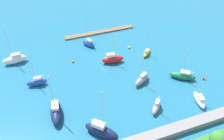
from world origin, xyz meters
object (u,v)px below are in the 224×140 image
sailboat_white_outer_mooring (199,100)px  sailboat_gray_far_north (156,107)px  mooring_buoy_yellow (129,47)px  sailboat_red_by_breakwater (112,59)px  sailboat_yellow_mid_basin (147,53)px  sailboat_blue_center_basin (37,82)px  sailboat_green_along_channel (183,75)px  pier_dock (100,32)px  sailboat_blue_near_pier (89,43)px  sailboat_navy_lone_south (101,131)px  sailboat_white_far_south (15,59)px  park_tree_east (218,139)px  sailboat_gray_inner_mooring (142,79)px  sailboat_navy_off_beacon (56,112)px  mooring_buoy_orange (73,61)px  mooring_buoy_red (204,78)px

sailboat_white_outer_mooring → sailboat_gray_far_north: sailboat_white_outer_mooring is taller
mooring_buoy_yellow → sailboat_red_by_breakwater: bearing=34.2°
sailboat_yellow_mid_basin → sailboat_blue_center_basin: (34.24, 2.60, 0.34)m
sailboat_green_along_channel → pier_dock: bearing=-30.5°
pier_dock → sailboat_red_by_breakwater: 18.42m
sailboat_red_by_breakwater → sailboat_blue_center_basin: (22.67, 2.55, -0.20)m
sailboat_blue_center_basin → pier_dock: bearing=-136.1°
sailboat_blue_near_pier → sailboat_navy_lone_south: bearing=135.5°
sailboat_white_far_south → mooring_buoy_yellow: (-35.36, 4.67, -1.00)m
sailboat_white_outer_mooring → sailboat_gray_far_north: size_ratio=1.11×
pier_dock → sailboat_green_along_channel: size_ratio=2.49×
park_tree_east → sailboat_green_along_channel: (-7.25, -22.39, -3.64)m
sailboat_gray_far_north → sailboat_white_far_south: (30.84, -31.57, 0.29)m
sailboat_navy_lone_south → sailboat_gray_far_north: bearing=53.9°
sailboat_gray_far_north → sailboat_gray_inner_mooring: (-1.06, -10.20, 0.09)m
sailboat_white_far_south → sailboat_blue_near_pier: bearing=179.5°
sailboat_gray_far_north → sailboat_white_far_south: bearing=-92.7°
sailboat_gray_far_north → sailboat_navy_off_beacon: sailboat_navy_off_beacon is taller
sailboat_gray_far_north → sailboat_yellow_mid_basin: 23.20m
sailboat_yellow_mid_basin → sailboat_white_far_south: (39.15, -9.91, 0.57)m
sailboat_gray_far_north → sailboat_green_along_channel: size_ratio=0.81×
sailboat_navy_lone_south → sailboat_blue_center_basin: 24.18m
sailboat_yellow_mid_basin → sailboat_navy_off_beacon: (31.32, 15.19, 0.59)m
sailboat_blue_near_pier → sailboat_white_outer_mooring: bearing=175.7°
mooring_buoy_orange → sailboat_gray_inner_mooring: bearing=134.8°
sailboat_blue_near_pier → park_tree_east: bearing=162.2°
sailboat_gray_far_north → sailboat_red_by_breakwater: size_ratio=0.81×
sailboat_white_outer_mooring → sailboat_green_along_channel: (-1.24, -9.39, 0.11)m
sailboat_blue_center_basin → sailboat_white_outer_mooring: bearing=154.6°
sailboat_red_by_breakwater → mooring_buoy_red: size_ratio=13.22×
sailboat_blue_near_pier → sailboat_white_far_south: size_ratio=0.76×
sailboat_blue_near_pier → sailboat_green_along_channel: bearing=-174.3°
sailboat_red_by_breakwater → mooring_buoy_red: bearing=-27.9°
sailboat_navy_off_beacon → mooring_buoy_yellow: size_ratio=16.06×
sailboat_navy_off_beacon → sailboat_blue_center_basin: bearing=-157.9°
sailboat_gray_inner_mooring → mooring_buoy_yellow: sailboat_gray_inner_mooring is taller
park_tree_east → mooring_buoy_yellow: park_tree_east is taller
pier_dock → sailboat_gray_inner_mooring: sailboat_gray_inner_mooring is taller
sailboat_blue_center_basin → sailboat_gray_inner_mooring: 28.39m
sailboat_white_outer_mooring → sailboat_gray_far_north: bearing=94.6°
sailboat_blue_near_pier → sailboat_red_by_breakwater: 12.02m
sailboat_gray_inner_mooring → sailboat_gray_far_north: bearing=53.1°
sailboat_blue_near_pier → sailboat_navy_lone_south: size_ratio=0.71×
sailboat_navy_lone_south → mooring_buoy_red: sailboat_navy_lone_south is taller
sailboat_yellow_mid_basin → sailboat_blue_center_basin: size_ratio=0.85×
sailboat_navy_lone_south → sailboat_yellow_mid_basin: bearing=90.9°
sailboat_white_outer_mooring → sailboat_green_along_channel: bearing=5.1°
sailboat_navy_lone_south → mooring_buoy_orange: bearing=134.2°
park_tree_east → sailboat_red_by_breakwater: sailboat_red_by_breakwater is taller
sailboat_white_far_south → mooring_buoy_red: size_ratio=16.05×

